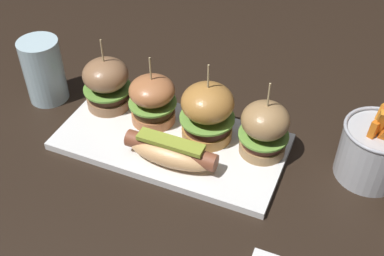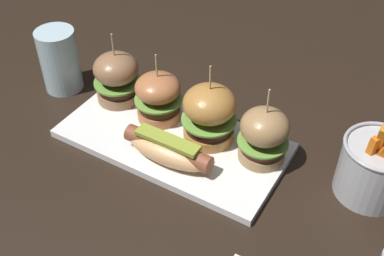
{
  "view_description": "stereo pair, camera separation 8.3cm",
  "coord_description": "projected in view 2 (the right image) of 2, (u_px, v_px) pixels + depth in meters",
  "views": [
    {
      "loc": [
        0.29,
        -0.57,
        0.6
      ],
      "look_at": [
        0.04,
        0.0,
        0.05
      ],
      "focal_mm": 44.86,
      "sensor_mm": 36.0,
      "label": 1
    },
    {
      "loc": [
        0.36,
        -0.54,
        0.6
      ],
      "look_at": [
        0.04,
        0.0,
        0.05
      ],
      "focal_mm": 44.86,
      "sensor_mm": 36.0,
      "label": 2
    }
  ],
  "objects": [
    {
      "name": "hot_dog",
      "position": [
        168.0,
        149.0,
        0.81
      ],
      "size": [
        0.16,
        0.06,
        0.05
      ],
      "color": "#E0A86C",
      "rests_on": "platter_main"
    },
    {
      "name": "platter_main",
      "position": [
        173.0,
        140.0,
        0.87
      ],
      "size": [
        0.41,
        0.2,
        0.01
      ],
      "primitive_type": "cube",
      "color": "white",
      "rests_on": "ground"
    },
    {
      "name": "water_glass",
      "position": [
        60.0,
        60.0,
        0.97
      ],
      "size": [
        0.08,
        0.08,
        0.13
      ],
      "primitive_type": "cylinder",
      "color": "silver",
      "rests_on": "ground"
    },
    {
      "name": "slider_center_right",
      "position": [
        209.0,
        113.0,
        0.83
      ],
      "size": [
        0.1,
        0.1,
        0.15
      ],
      "color": "#B47A39",
      "rests_on": "platter_main"
    },
    {
      "name": "ground_plane",
      "position": [
        173.0,
        143.0,
        0.88
      ],
      "size": [
        3.0,
        3.0,
        0.0
      ],
      "primitive_type": "plane",
      "color": "black"
    },
    {
      "name": "fries_bucket",
      "position": [
        375.0,
        167.0,
        0.76
      ],
      "size": [
        0.12,
        0.12,
        0.15
      ],
      "color": "#B7BABF",
      "rests_on": "ground"
    },
    {
      "name": "slider_center_left",
      "position": [
        158.0,
        97.0,
        0.88
      ],
      "size": [
        0.09,
        0.09,
        0.14
      ],
      "color": "#AE693E",
      "rests_on": "platter_main"
    },
    {
      "name": "slider_far_left",
      "position": [
        117.0,
        77.0,
        0.92
      ],
      "size": [
        0.09,
        0.09,
        0.15
      ],
      "color": "#8E6543",
      "rests_on": "platter_main"
    },
    {
      "name": "slider_far_right",
      "position": [
        264.0,
        135.0,
        0.8
      ],
      "size": [
        0.09,
        0.09,
        0.14
      ],
      "color": "#A27B4D",
      "rests_on": "platter_main"
    }
  ]
}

